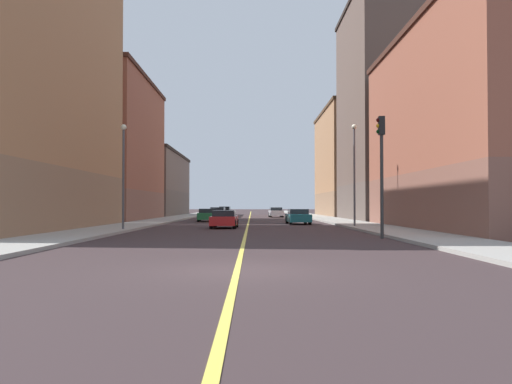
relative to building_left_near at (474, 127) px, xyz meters
name	(u,v)px	position (x,y,z in m)	size (l,w,h in m)	color
ground_plane	(237,270)	(-14.95, -21.92, -6.76)	(400.00, 400.00, 0.00)	#372A2B
sidewalk_left	(326,218)	(-6.12, 27.08, -6.68)	(3.59, 168.00, 0.15)	#9E9B93
sidewalk_right	(173,219)	(-23.77, 27.08, -6.68)	(3.59, 168.00, 0.15)	#9E9B93
lane_center_stripe	(249,219)	(-14.95, 27.08, -6.75)	(0.16, 154.00, 0.01)	#E5D14C
building_left_near	(474,127)	(0.00, 0.00, 0.00)	(8.96, 24.27, 13.49)	brown
building_left_mid	(389,111)	(0.00, 22.01, 4.86)	(8.96, 17.01, 23.22)	brown
building_left_far	(353,163)	(0.00, 42.98, 0.93)	(8.96, 21.57, 15.36)	#8F6B4F
building_right_corner	(10,40)	(-29.90, -1.34, 5.27)	(8.96, 23.69, 24.04)	#8F6B4F
building_right_midblock	(108,149)	(-29.90, 22.00, 0.77)	(8.96, 20.51, 15.03)	brown
building_right_distant	(151,184)	(-29.90, 46.32, -2.02)	(8.96, 25.86, 9.45)	brown
traffic_light_left_near	(381,159)	(-8.34, -9.29, -2.92)	(0.40, 0.32, 5.92)	#2D2D2D
street_lamp_left_near	(354,164)	(-7.32, 3.04, -2.23)	(0.36, 0.36, 7.24)	#4C4C51
street_lamp_right_near	(123,165)	(-22.58, -1.79, -2.63)	(0.36, 0.36, 6.49)	#4C4C51
car_white	(276,212)	(-11.44, 37.09, -6.10)	(1.91, 4.30, 1.31)	white
car_green	(207,215)	(-19.07, 18.41, -6.12)	(1.94, 4.64, 1.27)	#1E6B38
car_black	(225,211)	(-18.70, 45.75, -6.06)	(1.88, 4.57, 1.41)	black
car_teal	(298,217)	(-10.69, 10.71, -6.13)	(1.96, 4.48, 1.28)	#196670
car_red	(224,219)	(-16.55, 2.90, -6.13)	(1.90, 4.30, 1.25)	red
car_silver	(218,213)	(-18.82, 31.10, -6.09)	(2.05, 4.21, 1.35)	silver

